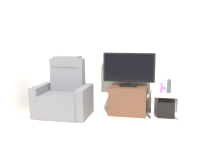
% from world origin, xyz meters
% --- Properties ---
extents(ground_plane, '(6.40, 6.40, 0.00)m').
position_xyz_m(ground_plane, '(0.00, 0.00, 0.00)').
color(ground_plane, beige).
extents(wall_back, '(6.40, 0.06, 2.60)m').
position_xyz_m(wall_back, '(0.00, 1.13, 1.30)').
color(wall_back, silver).
rests_on(wall_back, ground).
extents(wall_side, '(0.06, 4.48, 2.60)m').
position_xyz_m(wall_side, '(-1.88, 0.00, 1.30)').
color(wall_side, silver).
rests_on(wall_side, ground).
extents(tv_stand, '(0.68, 0.47, 0.53)m').
position_xyz_m(tv_stand, '(0.14, 0.83, 0.27)').
color(tv_stand, '#4C2D1E').
rests_on(tv_stand, ground).
extents(television, '(0.96, 0.20, 0.62)m').
position_xyz_m(television, '(0.14, 0.85, 0.86)').
color(television, black).
rests_on(television, tv_stand).
extents(recliner_armchair, '(0.98, 0.78, 1.08)m').
position_xyz_m(recliner_armchair, '(-1.03, 0.57, 0.37)').
color(recliner_armchair, '#515156').
rests_on(recliner_armchair, ground).
extents(side_table, '(0.54, 0.54, 0.45)m').
position_xyz_m(side_table, '(0.84, 0.82, 0.38)').
color(side_table, white).
rests_on(side_table, ground).
extents(subwoofer_box, '(0.30, 0.30, 0.30)m').
position_xyz_m(subwoofer_box, '(0.84, 0.82, 0.15)').
color(subwoofer_box, black).
rests_on(subwoofer_box, ground).
extents(book_upright, '(0.05, 0.13, 0.17)m').
position_xyz_m(book_upright, '(0.74, 0.80, 0.54)').
color(book_upright, purple).
rests_on(book_upright, side_table).
extents(game_console, '(0.07, 0.20, 0.23)m').
position_xyz_m(game_console, '(0.88, 0.83, 0.57)').
color(game_console, '#333338').
rests_on(game_console, side_table).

